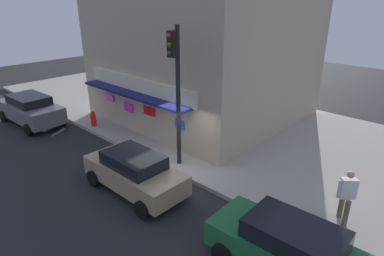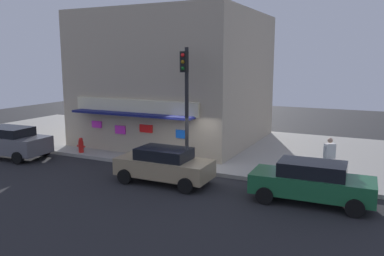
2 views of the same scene
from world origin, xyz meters
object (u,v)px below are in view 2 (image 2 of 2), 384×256
(parked_car_grey, at_px, (9,141))
(traffic_light, at_px, (186,92))
(potted_plant_by_window, at_px, (125,142))
(parked_car_green, at_px, (312,182))
(potted_plant_by_doorway, at_px, (164,140))
(fire_hydrant, at_px, (81,145))
(parked_car_tan, at_px, (164,165))
(pedestrian, at_px, (329,156))
(trash_can, at_px, (180,150))

(parked_car_grey, bearing_deg, traffic_light, 11.75)
(potted_plant_by_window, distance_m, parked_car_green, 11.44)
(potted_plant_by_doorway, xyz_separation_m, parked_car_grey, (-7.35, -4.10, 0.02))
(fire_hydrant, xyz_separation_m, parked_car_tan, (6.60, -2.26, 0.22))
(pedestrian, xyz_separation_m, potted_plant_by_doorway, (-8.86, 1.20, -0.31))
(potted_plant_by_window, bearing_deg, parked_car_tan, -39.17)
(fire_hydrant, height_order, parked_car_green, parked_car_green)
(parked_car_green, distance_m, parked_car_tan, 6.10)
(fire_hydrant, xyz_separation_m, pedestrian, (12.95, 0.93, 0.59))
(trash_can, bearing_deg, potted_plant_by_window, 176.01)
(trash_can, xyz_separation_m, parked_car_tan, (1.12, -3.63, 0.25))
(trash_can, xyz_separation_m, pedestrian, (7.48, -0.43, 0.61))
(parked_car_tan, bearing_deg, potted_plant_by_window, 140.83)
(parked_car_green, bearing_deg, traffic_light, 161.91)
(parked_car_grey, height_order, parked_car_tan, parked_car_grey)
(pedestrian, bearing_deg, trash_can, 176.69)
(trash_can, xyz_separation_m, potted_plant_by_window, (-3.64, 0.25, 0.09))
(potted_plant_by_doorway, bearing_deg, parked_car_grey, -150.84)
(potted_plant_by_doorway, bearing_deg, fire_hydrant, -152.41)
(pedestrian, distance_m, parked_car_tan, 7.12)
(pedestrian, xyz_separation_m, parked_car_grey, (-16.22, -2.90, -0.30))
(pedestrian, xyz_separation_m, parked_car_tan, (-6.35, -3.20, -0.37))
(parked_car_tan, bearing_deg, fire_hydrant, 161.08)
(trash_can, bearing_deg, parked_car_tan, -72.77)
(traffic_light, height_order, parked_car_tan, traffic_light)
(trash_can, distance_m, parked_car_green, 7.96)
(parked_car_green, xyz_separation_m, parked_car_grey, (-15.96, 0.01, 0.06))
(parked_car_green, bearing_deg, potted_plant_by_window, 161.70)
(fire_hydrant, bearing_deg, potted_plant_by_doorway, 27.59)
(potted_plant_by_window, distance_m, parked_car_grey, 6.24)
(traffic_light, bearing_deg, potted_plant_by_doorway, 139.02)
(traffic_light, xyz_separation_m, pedestrian, (6.47, 0.88, -2.61))
(traffic_light, bearing_deg, parked_car_tan, -87.04)
(parked_car_tan, bearing_deg, trash_can, 107.23)
(traffic_light, bearing_deg, fire_hydrant, -179.48)
(potted_plant_by_window, xyz_separation_m, parked_car_grey, (-5.10, -3.59, 0.22))
(trash_can, xyz_separation_m, parked_car_green, (7.22, -3.34, 0.26))
(fire_hydrant, bearing_deg, parked_car_grey, -148.93)
(potted_plant_by_doorway, height_order, parked_car_tan, parked_car_tan)
(potted_plant_by_doorway, bearing_deg, pedestrian, -7.72)
(traffic_light, relative_size, fire_hydrant, 6.78)
(traffic_light, distance_m, potted_plant_by_doorway, 4.31)
(parked_car_green, height_order, parked_car_tan, parked_car_green)
(fire_hydrant, distance_m, parked_car_green, 12.85)
(parked_car_grey, bearing_deg, parked_car_tan, -1.71)
(potted_plant_by_window, xyz_separation_m, parked_car_green, (10.86, -3.59, 0.16))
(traffic_light, distance_m, parked_car_green, 7.18)
(traffic_light, bearing_deg, parked_car_green, -18.09)
(trash_can, bearing_deg, pedestrian, -3.31)
(fire_hydrant, relative_size, potted_plant_by_doorway, 0.74)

